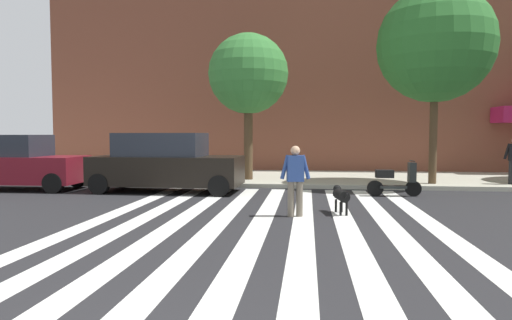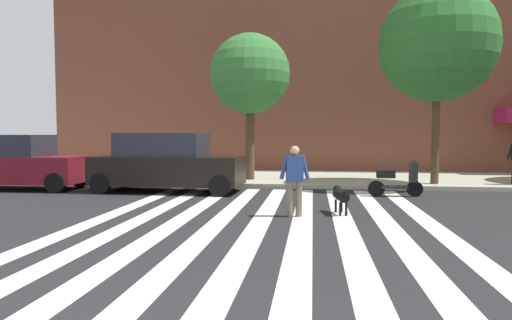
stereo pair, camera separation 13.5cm
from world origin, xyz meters
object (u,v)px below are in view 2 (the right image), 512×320
parked_scooter (396,181)px  street_tree_middle (438,45)px  parked_car_near_curb (17,163)px  pedestrian_dog_walker (295,177)px  dog_on_leash (340,195)px  street_tree_nearest (250,75)px  parked_car_behind_first (167,163)px

parked_scooter → street_tree_middle: size_ratio=0.24×
parked_car_near_curb → pedestrian_dog_walker: parked_car_near_curb is taller
street_tree_middle → dog_on_leash: size_ratio=6.42×
parked_car_near_curb → dog_on_leash: parked_car_near_curb is taller
parked_car_near_curb → street_tree_nearest: size_ratio=0.83×
parked_scooter → street_tree_middle: 5.42m
parked_car_behind_first → street_tree_nearest: size_ratio=0.88×
street_tree_middle → pedestrian_dog_walker: street_tree_middle is taller
parked_car_near_curb → pedestrian_dog_walker: (9.71, -3.93, 0.03)m
parked_car_near_curb → parked_scooter: parked_car_near_curb is taller
street_tree_middle → parked_car_behind_first: bearing=-166.3°
parked_car_behind_first → pedestrian_dog_walker: parked_car_behind_first is taller
street_tree_nearest → dog_on_leash: street_tree_nearest is taller
pedestrian_dog_walker → parked_scooter: bearing=51.9°
parked_scooter → pedestrian_dog_walker: size_ratio=1.00×
parked_car_near_curb → parked_car_behind_first: parked_car_behind_first is taller
parked_car_near_curb → parked_scooter: size_ratio=2.84×
street_tree_middle → pedestrian_dog_walker: (-4.68, -6.13, -4.08)m
street_tree_nearest → parked_car_near_curb: bearing=-159.1°
pedestrian_dog_walker → dog_on_leash: 1.29m
pedestrian_dog_walker → parked_car_near_curb: bearing=158.0°
street_tree_nearest → dog_on_leash: (3.08, -6.35, -3.74)m
street_tree_middle → pedestrian_dog_walker: bearing=-127.4°
pedestrian_dog_walker → dog_on_leash: pedestrian_dog_walker is taller
parked_scooter → pedestrian_dog_walker: pedestrian_dog_walker is taller
parked_car_near_curb → street_tree_nearest: bearing=20.9°
parked_car_near_curb → dog_on_leash: size_ratio=4.33×
parked_car_near_curb → street_tree_nearest: 8.88m
pedestrian_dog_walker → dog_on_leash: (1.07, 0.52, -0.48)m
street_tree_nearest → dog_on_leash: size_ratio=5.22×
street_tree_nearest → dog_on_leash: 7.99m
street_tree_nearest → street_tree_middle: bearing=-6.3°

